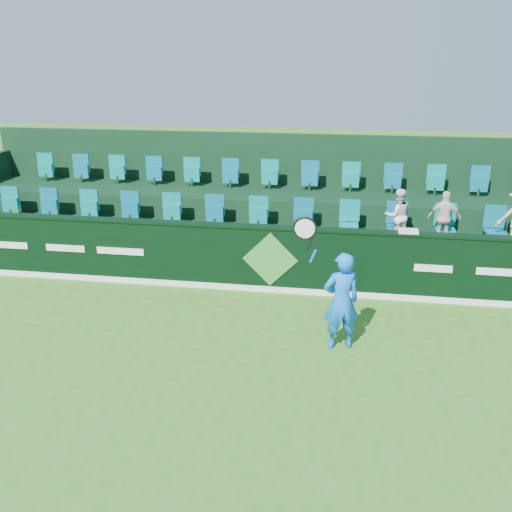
% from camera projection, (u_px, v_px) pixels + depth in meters
% --- Properties ---
extents(ground, '(60.00, 60.00, 0.00)m').
position_uv_depth(ground, '(231.00, 403.00, 7.81)').
color(ground, '#316D1A').
rests_on(ground, ground).
extents(sponsor_hoarding, '(16.00, 0.25, 1.35)m').
position_uv_depth(sponsor_hoarding, '(271.00, 259.00, 11.30)').
color(sponsor_hoarding, black).
rests_on(sponsor_hoarding, ground).
extents(stand_tier_front, '(16.00, 2.00, 0.80)m').
position_uv_depth(stand_tier_front, '(278.00, 254.00, 12.41)').
color(stand_tier_front, black).
rests_on(stand_tier_front, ground).
extents(stand_tier_back, '(16.00, 1.80, 1.30)m').
position_uv_depth(stand_tier_back, '(287.00, 219.00, 14.10)').
color(stand_tier_back, black).
rests_on(stand_tier_back, ground).
extents(stand_rear, '(16.00, 4.10, 2.60)m').
position_uv_depth(stand_rear, '(290.00, 192.00, 14.32)').
color(stand_rear, black).
rests_on(stand_rear, ground).
extents(seat_row_front, '(13.50, 0.50, 0.60)m').
position_uv_depth(seat_row_front, '(280.00, 218.00, 12.55)').
color(seat_row_front, '#057C74').
rests_on(seat_row_front, stand_tier_front).
extents(seat_row_back, '(13.50, 0.50, 0.60)m').
position_uv_depth(seat_row_back, '(289.00, 179.00, 14.05)').
color(seat_row_back, '#057C74').
rests_on(seat_row_back, stand_tier_back).
extents(tennis_player, '(1.19, 0.56, 2.26)m').
position_uv_depth(tennis_player, '(341.00, 300.00, 9.04)').
color(tennis_player, blue).
rests_on(tennis_player, ground).
extents(spectator_left, '(0.65, 0.57, 1.13)m').
position_uv_depth(spectator_left, '(397.00, 216.00, 11.74)').
color(spectator_left, white).
rests_on(spectator_left, stand_tier_front).
extents(spectator_middle, '(0.68, 0.34, 1.11)m').
position_uv_depth(spectator_middle, '(444.00, 218.00, 11.60)').
color(spectator_middle, silver).
rests_on(spectator_middle, stand_tier_front).
extents(towel, '(0.37, 0.24, 0.06)m').
position_uv_depth(towel, '(408.00, 231.00, 10.67)').
color(towel, silver).
rests_on(towel, sponsor_hoarding).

